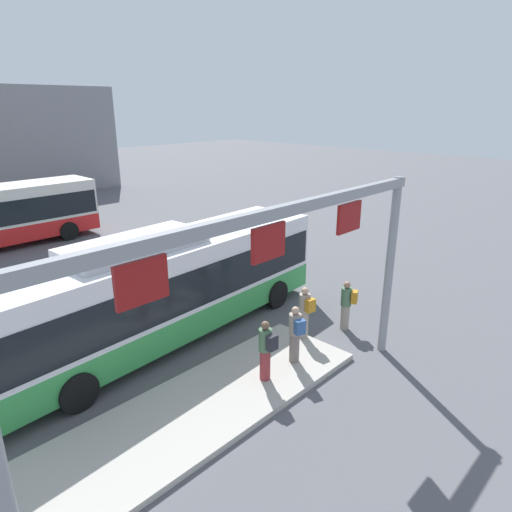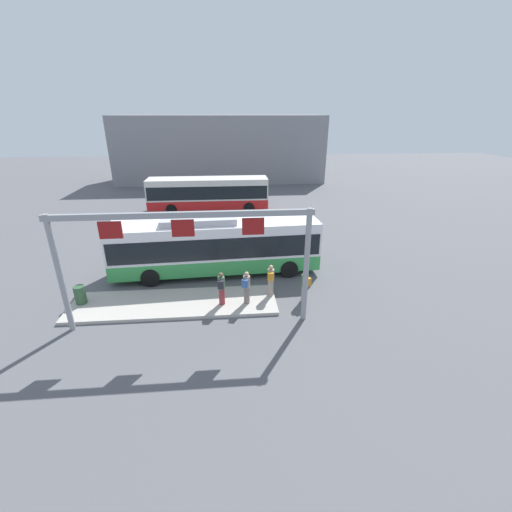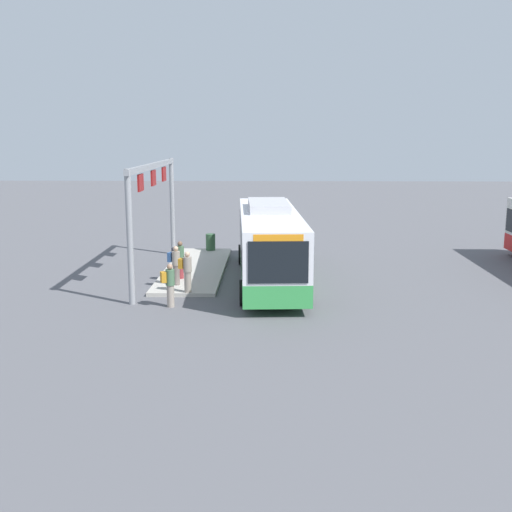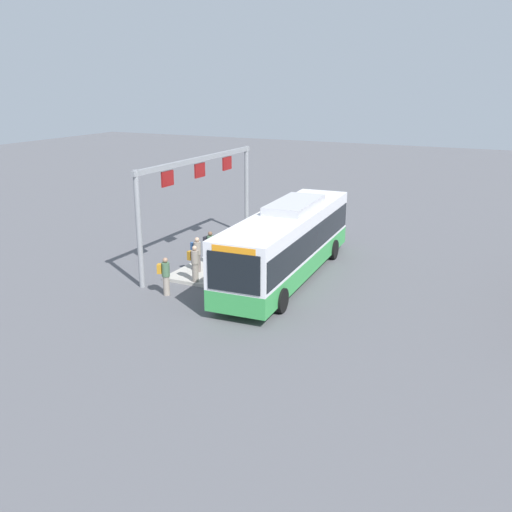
# 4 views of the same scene
# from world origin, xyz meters

# --- Properties ---
(ground_plane) EXTENTS (120.00, 120.00, 0.00)m
(ground_plane) POSITION_xyz_m (0.00, 0.00, 0.00)
(ground_plane) COLOR #56565B
(platform_curb) EXTENTS (10.00, 2.80, 0.16)m
(platform_curb) POSITION_xyz_m (-2.05, -3.55, 0.08)
(platform_curb) COLOR #B2ADA3
(platform_curb) RESTS_ON ground
(bus_main) EXTENTS (11.85, 3.20, 3.46)m
(bus_main) POSITION_xyz_m (-0.01, -0.00, 1.81)
(bus_main) COLOR green
(bus_main) RESTS_ON ground
(bus_background_left) EXTENTS (11.17, 2.72, 3.10)m
(bus_background_left) POSITION_xyz_m (-1.03, 14.03, 1.78)
(bus_background_left) COLOR red
(bus_background_left) RESTS_ON ground
(person_boarding) EXTENTS (0.40, 0.57, 1.67)m
(person_boarding) POSITION_xyz_m (2.75, -3.31, 1.05)
(person_boarding) COLOR gray
(person_boarding) RESTS_ON platform_curb
(person_waiting_near) EXTENTS (0.48, 0.60, 1.67)m
(person_waiting_near) POSITION_xyz_m (1.50, -3.96, 1.05)
(person_waiting_near) COLOR slate
(person_waiting_near) RESTS_ON platform_curb
(person_waiting_mid) EXTENTS (0.49, 0.60, 1.67)m
(person_waiting_mid) POSITION_xyz_m (4.39, -3.75, 0.89)
(person_waiting_mid) COLOR gray
(person_waiting_mid) RESTS_ON ground
(person_waiting_far) EXTENTS (0.37, 0.55, 1.67)m
(person_waiting_far) POSITION_xyz_m (0.30, -3.96, 1.05)
(person_waiting_far) COLOR maroon
(person_waiting_far) RESTS_ON platform_curb
(platform_sign_gantry) EXTENTS (10.63, 0.24, 5.20)m
(platform_sign_gantry) POSITION_xyz_m (-1.09, -5.27, 3.82)
(platform_sign_gantry) COLOR gray
(platform_sign_gantry) RESTS_ON ground
(station_building) EXTENTS (27.14, 8.00, 8.42)m
(station_building) POSITION_xyz_m (0.09, 30.16, 4.21)
(station_building) COLOR gray
(station_building) RESTS_ON ground
(trash_bin) EXTENTS (0.52, 0.52, 0.90)m
(trash_bin) POSITION_xyz_m (-6.54, -3.25, 0.61)
(trash_bin) COLOR #2D5133
(trash_bin) RESTS_ON platform_curb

